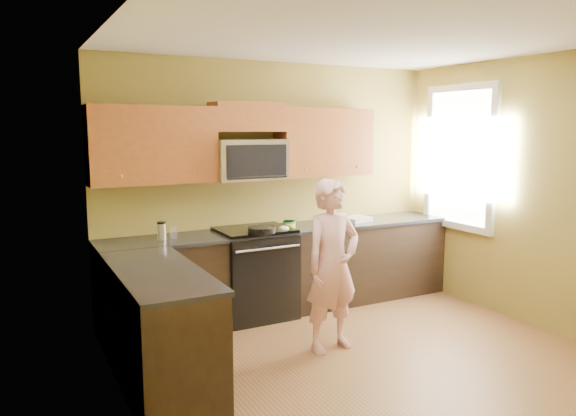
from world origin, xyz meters
TOP-DOWN VIEW (x-y plane):
  - floor at (0.00, 0.00)m, footprint 4.00×4.00m
  - ceiling at (0.00, 0.00)m, footprint 4.00×4.00m
  - wall_back at (0.00, 2.00)m, footprint 4.00×0.00m
  - wall_left at (-2.00, 0.00)m, footprint 0.00×4.00m
  - wall_right at (2.00, 0.00)m, footprint 0.00×4.00m
  - cabinet_back_run at (0.00, 1.70)m, footprint 4.00×0.60m
  - cabinet_left_run at (-1.70, 0.60)m, footprint 0.60×1.60m
  - countertop_back at (0.00, 1.69)m, footprint 4.00×0.62m
  - countertop_left at (-1.69, 0.60)m, footprint 0.62×1.60m
  - stove at (-0.40, 1.68)m, footprint 0.76×0.65m
  - microwave at (-0.40, 1.80)m, footprint 0.76×0.40m
  - upper_cab_left at (-1.39, 1.83)m, footprint 1.22×0.33m
  - upper_cab_right at (0.54, 1.83)m, footprint 1.12×0.33m
  - upper_cab_over_mw at (-0.40, 1.83)m, footprint 0.76×0.33m
  - window at (1.98, 1.20)m, footprint 0.06×1.06m
  - woman at (-0.14, 0.56)m, footprint 0.60×0.43m
  - frying_pan at (-0.43, 1.42)m, footprint 0.42×0.55m
  - butter_tub at (0.01, 1.67)m, footprint 0.18×0.18m
  - toast_slice at (0.53, 1.57)m, footprint 0.13×0.13m
  - napkin_a at (-0.14, 1.52)m, footprint 0.14×0.15m
  - napkin_b at (0.65, 1.66)m, footprint 0.13×0.14m
  - dish_towel at (0.89, 1.68)m, footprint 0.35×0.30m
  - travel_mug at (-1.37, 1.68)m, footprint 0.11×0.11m
  - glass_b at (-1.25, 1.71)m, footprint 0.09×0.09m
  - glass_c at (-1.34, 1.79)m, footprint 0.09×0.09m

SIDE VIEW (x-z plane):
  - floor at x=0.00m, z-range 0.00..0.00m
  - cabinet_back_run at x=0.00m, z-range 0.00..0.88m
  - cabinet_left_run at x=-1.70m, z-range 0.00..0.88m
  - stove at x=-0.40m, z-range 0.00..0.95m
  - woman at x=-0.14m, z-range 0.00..1.55m
  - countertop_back at x=0.00m, z-range 0.88..0.92m
  - countertop_left at x=-1.69m, z-range 0.88..0.92m
  - butter_tub at x=0.01m, z-range 0.87..0.97m
  - travel_mug at x=-1.37m, z-range 0.83..1.01m
  - toast_slice at x=0.53m, z-range 0.92..0.93m
  - dish_towel at x=0.89m, z-range 0.92..0.97m
  - frying_pan at x=-0.43m, z-range 0.92..0.98m
  - napkin_a at x=-0.14m, z-range 0.92..0.98m
  - napkin_b at x=0.65m, z-range 0.92..0.99m
  - glass_b at x=-1.25m, z-range 0.92..1.04m
  - glass_c at x=-1.34m, z-range 0.92..1.04m
  - wall_back at x=0.00m, z-range -0.65..3.35m
  - wall_left at x=-2.00m, z-range -0.65..3.35m
  - wall_right at x=2.00m, z-range -0.65..3.35m
  - microwave at x=-0.40m, z-range 1.24..1.66m
  - upper_cab_left at x=-1.39m, z-range 1.07..1.82m
  - upper_cab_right at x=0.54m, z-range 1.07..1.82m
  - window at x=1.98m, z-range 0.82..2.48m
  - upper_cab_over_mw at x=-0.40m, z-range 1.95..2.25m
  - ceiling at x=0.00m, z-range 2.70..2.70m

